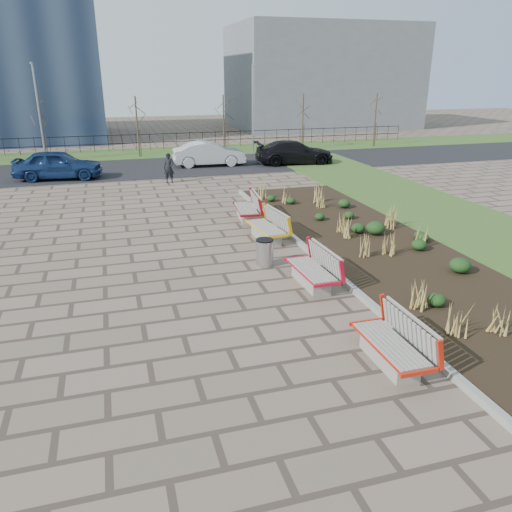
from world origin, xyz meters
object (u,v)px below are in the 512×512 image
object	(u,v)px
bench_a	(390,342)
bench_d	(246,207)
bench_c	(266,226)
lamp_west	(39,114)
bench_b	(311,268)
pedestrian	(169,168)
car_black	(294,152)
lamp_east	(253,110)
car_silver	(209,154)
car_blue	(58,165)
litter_bin	(265,253)

from	to	relation	value
bench_a	bench_d	world-z (taller)	same
bench_c	lamp_west	world-z (taller)	lamp_west
lamp_west	bench_b	bearing A→B (deg)	-68.87
bench_a	pedestrian	distance (m)	18.98
pedestrian	car_black	distance (m)	9.06
bench_c	pedestrian	bearing A→B (deg)	94.88
car_black	lamp_east	distance (m)	5.73
car_silver	bench_a	bearing A→B (deg)	-179.18
bench_c	lamp_east	xyz separation A→B (m)	(5.00, 19.15, 2.54)
bench_c	car_blue	world-z (taller)	car_blue
litter_bin	bench_d	bearing A→B (deg)	81.04
lamp_east	car_silver	bearing A→B (deg)	-133.55
car_silver	lamp_west	distance (m)	11.06
car_blue	car_silver	xyz separation A→B (m)	(8.71, 1.72, -0.05)
bench_b	bench_d	distance (m)	6.83
lamp_west	car_silver	bearing A→B (deg)	-23.19
bench_a	bench_b	xyz separation A→B (m)	(0.00, 4.16, 0.00)
pedestrian	car_blue	bearing A→B (deg)	174.59
bench_c	litter_bin	distance (m)	2.54
bench_d	lamp_east	size ratio (longest dim) A/B	0.35
litter_bin	lamp_east	size ratio (longest dim) A/B	0.14
car_black	car_blue	bearing A→B (deg)	99.16
litter_bin	car_silver	world-z (taller)	car_silver
bench_d	lamp_east	distance (m)	17.38
car_silver	bench_c	bearing A→B (deg)	179.52
bench_d	car_black	distance (m)	12.99
bench_d	car_silver	size ratio (longest dim) A/B	0.47
bench_a	bench_c	xyz separation A→B (m)	(0.00, 8.29, 0.00)
car_silver	lamp_east	bearing A→B (deg)	-40.38
bench_a	bench_d	xyz separation A→B (m)	(0.00, 11.00, 0.00)
bench_a	car_black	size ratio (longest dim) A/B	0.42
bench_c	lamp_east	bearing A→B (deg)	69.19
car_black	lamp_east	bearing A→B (deg)	19.73
litter_bin	car_blue	world-z (taller)	car_blue
pedestrian	lamp_west	size ratio (longest dim) A/B	0.26
bench_a	litter_bin	bearing A→B (deg)	97.82
bench_c	pedestrian	xyz separation A→B (m)	(-2.07, 10.57, 0.28)
bench_d	lamp_west	distance (m)	18.92
pedestrian	car_blue	size ratio (longest dim) A/B	0.34
bench_a	car_blue	distance (m)	22.83
bench_a	car_silver	bearing A→B (deg)	87.68
car_silver	lamp_west	world-z (taller)	lamp_west
bench_b	car_blue	world-z (taller)	car_blue
bench_d	lamp_east	bearing A→B (deg)	78.98
car_blue	lamp_west	world-z (taller)	lamp_west
bench_a	lamp_east	xyz separation A→B (m)	(5.00, 27.45, 2.54)
bench_a	car_black	xyz separation A→B (m)	(6.29, 22.36, 0.24)
lamp_west	car_blue	bearing A→B (deg)	-78.31
car_silver	lamp_west	xyz separation A→B (m)	(-9.95, 4.26, 2.28)
car_black	litter_bin	bearing A→B (deg)	162.23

